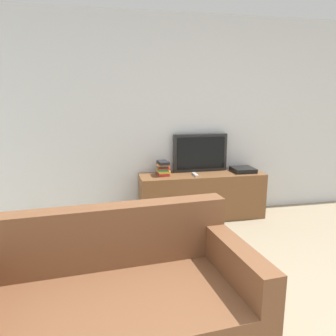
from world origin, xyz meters
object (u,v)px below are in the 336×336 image
(remote_on_stand, at_px, (195,175))
(tv_stand, at_px, (202,196))
(television, at_px, (200,153))
(couch, at_px, (113,311))
(set_top_box, at_px, (243,170))
(book_stack, at_px, (163,168))

(remote_on_stand, bearing_deg, tv_stand, 30.82)
(television, relative_size, couch, 0.41)
(set_top_box, bearing_deg, couch, -129.90)
(tv_stand, xyz_separation_m, television, (0.02, 0.18, 0.55))
(tv_stand, xyz_separation_m, remote_on_stand, (-0.11, -0.07, 0.31))
(tv_stand, distance_m, television, 0.58)
(tv_stand, xyz_separation_m, couch, (-1.25, -2.16, -0.01))
(tv_stand, bearing_deg, set_top_box, 1.19)
(television, xyz_separation_m, couch, (-1.27, -2.34, -0.56))
(couch, relative_size, set_top_box, 5.96)
(book_stack, distance_m, remote_on_stand, 0.42)
(couch, height_order, book_stack, couch)
(television, xyz_separation_m, set_top_box, (0.55, -0.17, -0.22))
(remote_on_stand, bearing_deg, couch, -118.38)
(remote_on_stand, bearing_deg, television, 61.22)
(television, bearing_deg, tv_stand, -96.65)
(couch, bearing_deg, tv_stand, 55.27)
(couch, height_order, remote_on_stand, couch)
(tv_stand, distance_m, couch, 2.49)
(couch, bearing_deg, set_top_box, 45.32)
(set_top_box, bearing_deg, tv_stand, -178.81)
(couch, distance_m, book_stack, 2.36)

